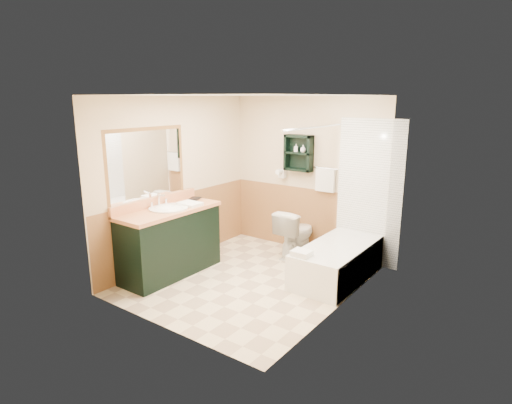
{
  "coord_description": "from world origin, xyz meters",
  "views": [
    {
      "loc": [
        3.2,
        -4.24,
        2.37
      ],
      "look_at": [
        -0.03,
        0.2,
        1.03
      ],
      "focal_mm": 30.0,
      "sensor_mm": 36.0,
      "label": 1
    }
  ],
  "objects_px": {
    "hair_dryer": "(282,173)",
    "bathtub": "(337,262)",
    "vanity": "(170,242)",
    "wall_shelf": "(298,153)",
    "vanity_book": "(190,192)",
    "soap_bottle_b": "(303,150)",
    "soap_bottle_a": "(296,150)",
    "toilet": "(296,233)"
  },
  "relations": [
    {
      "from": "hair_dryer",
      "to": "bathtub",
      "type": "distance_m",
      "value": 1.78
    },
    {
      "from": "wall_shelf",
      "to": "vanity",
      "type": "xyz_separation_m",
      "value": [
        -0.89,
        -1.86,
        -1.09
      ]
    },
    {
      "from": "toilet",
      "to": "vanity_book",
      "type": "bearing_deg",
      "value": 42.13
    },
    {
      "from": "hair_dryer",
      "to": "vanity_book",
      "type": "distance_m",
      "value": 1.53
    },
    {
      "from": "hair_dryer",
      "to": "soap_bottle_b",
      "type": "xyz_separation_m",
      "value": [
        0.38,
        -0.03,
        0.41
      ]
    },
    {
      "from": "vanity",
      "to": "soap_bottle_a",
      "type": "bearing_deg",
      "value": 65.35
    },
    {
      "from": "hair_dryer",
      "to": "vanity_book",
      "type": "bearing_deg",
      "value": -119.97
    },
    {
      "from": "hair_dryer",
      "to": "bathtub",
      "type": "bearing_deg",
      "value": -27.54
    },
    {
      "from": "hair_dryer",
      "to": "wall_shelf",
      "type": "bearing_deg",
      "value": -4.76
    },
    {
      "from": "bathtub",
      "to": "vanity_book",
      "type": "height_order",
      "value": "vanity_book"
    },
    {
      "from": "wall_shelf",
      "to": "soap_bottle_a",
      "type": "xyz_separation_m",
      "value": [
        -0.04,
        -0.01,
        0.04
      ]
    },
    {
      "from": "bathtub",
      "to": "soap_bottle_a",
      "type": "bearing_deg",
      "value": 148.23
    },
    {
      "from": "bathtub",
      "to": "toilet",
      "type": "xyz_separation_m",
      "value": [
        -0.89,
        0.41,
        0.12
      ]
    },
    {
      "from": "vanity",
      "to": "toilet",
      "type": "distance_m",
      "value": 1.91
    },
    {
      "from": "wall_shelf",
      "to": "bathtub",
      "type": "bearing_deg",
      "value": -33.01
    },
    {
      "from": "vanity_book",
      "to": "hair_dryer",
      "type": "bearing_deg",
      "value": 37.56
    },
    {
      "from": "hair_dryer",
      "to": "vanity",
      "type": "relative_size",
      "value": 0.16
    },
    {
      "from": "wall_shelf",
      "to": "soap_bottle_b",
      "type": "bearing_deg",
      "value": -3.49
    },
    {
      "from": "vanity_book",
      "to": "wall_shelf",
      "type": "bearing_deg",
      "value": 28.19
    },
    {
      "from": "vanity",
      "to": "toilet",
      "type": "relative_size",
      "value": 2.0
    },
    {
      "from": "hair_dryer",
      "to": "bathtub",
      "type": "xyz_separation_m",
      "value": [
        1.33,
        -0.69,
        -0.97
      ]
    },
    {
      "from": "toilet",
      "to": "vanity_book",
      "type": "xyz_separation_m",
      "value": [
        -1.2,
        -1.03,
        0.67
      ]
    },
    {
      "from": "bathtub",
      "to": "toilet",
      "type": "relative_size",
      "value": 2.04
    },
    {
      "from": "wall_shelf",
      "to": "hair_dryer",
      "type": "bearing_deg",
      "value": 175.24
    },
    {
      "from": "hair_dryer",
      "to": "soap_bottle_a",
      "type": "bearing_deg",
      "value": -6.63
    },
    {
      "from": "vanity_book",
      "to": "soap_bottle_a",
      "type": "xyz_separation_m",
      "value": [
        1.02,
        1.29,
        0.56
      ]
    },
    {
      "from": "wall_shelf",
      "to": "toilet",
      "type": "bearing_deg",
      "value": -62.39
    },
    {
      "from": "soap_bottle_b",
      "to": "toilet",
      "type": "bearing_deg",
      "value": -78.05
    },
    {
      "from": "toilet",
      "to": "soap_bottle_b",
      "type": "relative_size",
      "value": 6.6
    },
    {
      "from": "bathtub",
      "to": "vanity",
      "type": "bearing_deg",
      "value": -148.03
    },
    {
      "from": "vanity",
      "to": "wall_shelf",
      "type": "bearing_deg",
      "value": 64.35
    },
    {
      "from": "hair_dryer",
      "to": "bathtub",
      "type": "relative_size",
      "value": 0.16
    },
    {
      "from": "soap_bottle_a",
      "to": "toilet",
      "type": "bearing_deg",
      "value": -55.09
    },
    {
      "from": "wall_shelf",
      "to": "soap_bottle_a",
      "type": "distance_m",
      "value": 0.06
    },
    {
      "from": "wall_shelf",
      "to": "vanity",
      "type": "relative_size",
      "value": 0.37
    },
    {
      "from": "hair_dryer",
      "to": "vanity",
      "type": "height_order",
      "value": "hair_dryer"
    },
    {
      "from": "wall_shelf",
      "to": "toilet",
      "type": "distance_m",
      "value": 1.23
    },
    {
      "from": "vanity",
      "to": "bathtub",
      "type": "xyz_separation_m",
      "value": [
        1.92,
        1.2,
        -0.23
      ]
    },
    {
      "from": "wall_shelf",
      "to": "hair_dryer",
      "type": "height_order",
      "value": "wall_shelf"
    },
    {
      "from": "toilet",
      "to": "soap_bottle_a",
      "type": "distance_m",
      "value": 1.27
    },
    {
      "from": "vanity_book",
      "to": "vanity",
      "type": "bearing_deg",
      "value": -96.35
    },
    {
      "from": "bathtub",
      "to": "vanity_book",
      "type": "relative_size",
      "value": 7.45
    }
  ]
}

